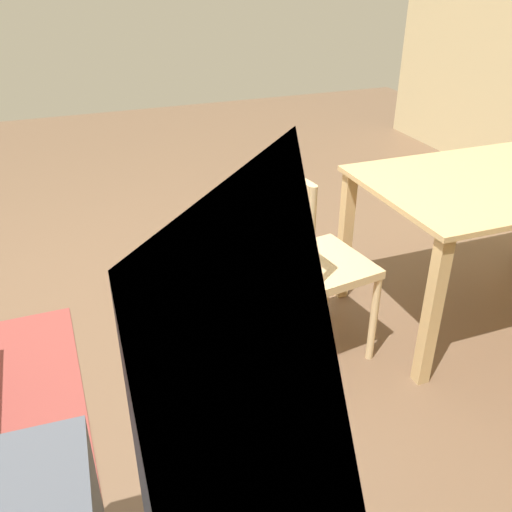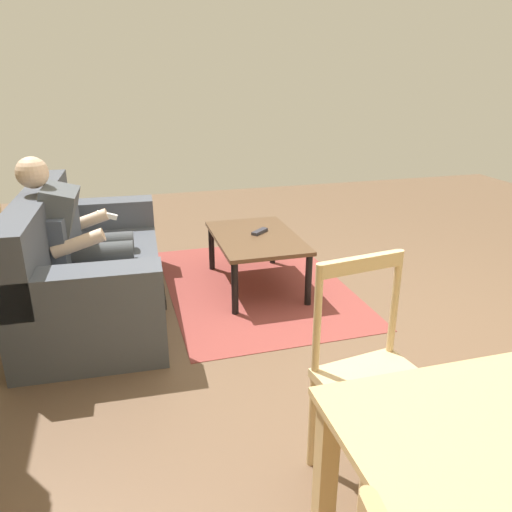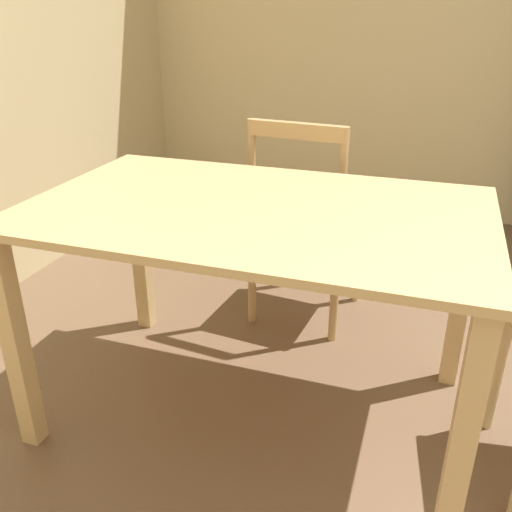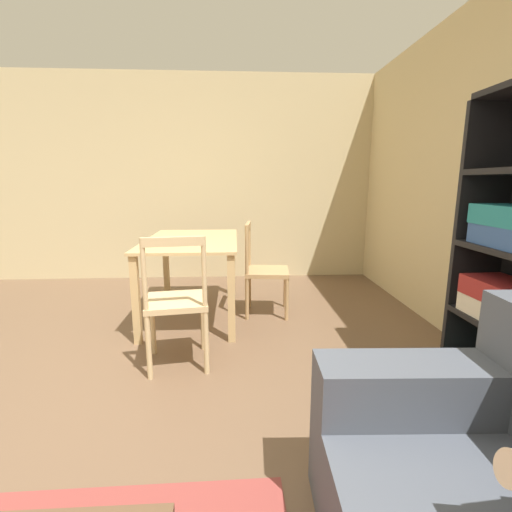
# 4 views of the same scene
# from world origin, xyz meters

# --- Properties ---
(dining_table) EXTENTS (1.40, 0.87, 0.77)m
(dining_table) POSITION_xyz_m (-2.00, 0.42, 0.65)
(dining_table) COLOR tan
(dining_table) RESTS_ON ground_plane
(dining_chair_near_wall) EXTENTS (0.46, 0.46, 0.92)m
(dining_chair_near_wall) POSITION_xyz_m (-2.00, 1.12, 0.44)
(dining_chair_near_wall) COLOR tan
(dining_chair_near_wall) RESTS_ON ground_plane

